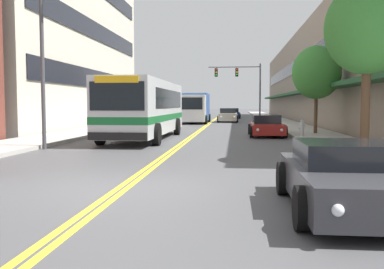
# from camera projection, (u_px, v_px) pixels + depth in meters

# --- Properties ---
(ground_plane) EXTENTS (240.00, 240.00, 0.00)m
(ground_plane) POSITION_uv_depth(u_px,v_px,m) (212.00, 121.00, 46.19)
(ground_plane) COLOR #4C4C4F
(sidewalk_left) EXTENTS (3.01, 106.00, 0.16)m
(sidewalk_left) POSITION_uv_depth(u_px,v_px,m) (149.00, 120.00, 46.88)
(sidewalk_left) COLOR #B2ADA5
(sidewalk_left) RESTS_ON ground_plane
(sidewalk_right) EXTENTS (3.01, 106.00, 0.16)m
(sidewalk_right) POSITION_uv_depth(u_px,v_px,m) (278.00, 121.00, 45.48)
(sidewalk_right) COLOR #B2ADA5
(sidewalk_right) RESTS_ON ground_plane
(centre_line) EXTENTS (0.34, 106.00, 0.01)m
(centre_line) POSITION_uv_depth(u_px,v_px,m) (212.00, 121.00, 46.19)
(centre_line) COLOR yellow
(centre_line) RESTS_ON ground_plane
(storefront_row_right) EXTENTS (9.10, 68.00, 9.36)m
(storefront_row_right) POSITION_uv_depth(u_px,v_px,m) (334.00, 77.00, 44.59)
(storefront_row_right) COLOR gray
(storefront_row_right) RESTS_ON ground_plane
(city_bus) EXTENTS (2.87, 11.07, 3.01)m
(city_bus) POSITION_uv_depth(u_px,v_px,m) (146.00, 107.00, 22.75)
(city_bus) COLOR silver
(city_bus) RESTS_ON ground_plane
(car_white_parked_left_near) EXTENTS (2.20, 4.63, 1.39)m
(car_white_parked_left_near) POSITION_uv_depth(u_px,v_px,m) (153.00, 118.00, 35.97)
(car_white_parked_left_near) COLOR white
(car_white_parked_left_near) RESTS_ON ground_plane
(car_dark_grey_parked_right_foreground) EXTENTS (2.17, 4.20, 1.18)m
(car_dark_grey_parked_right_foreground) POSITION_uv_depth(u_px,v_px,m) (349.00, 178.00, 7.31)
(car_dark_grey_parked_right_foreground) COLOR #38383D
(car_dark_grey_parked_right_foreground) RESTS_ON ground_plane
(car_red_parked_right_mid) EXTENTS (2.03, 4.62, 1.21)m
(car_red_parked_right_mid) POSITION_uv_depth(u_px,v_px,m) (267.00, 126.00, 24.73)
(car_red_parked_right_mid) COLOR maroon
(car_red_parked_right_mid) RESTS_ON ground_plane
(car_navy_moving_lead) EXTENTS (2.07, 4.15, 1.33)m
(car_navy_moving_lead) POSITION_uv_depth(u_px,v_px,m) (233.00, 114.00, 56.02)
(car_navy_moving_lead) COLOR #19234C
(car_navy_moving_lead) RESTS_ON ground_plane
(car_black_moving_second) EXTENTS (2.13, 4.69, 1.25)m
(car_black_moving_second) POSITION_uv_depth(u_px,v_px,m) (230.00, 113.00, 62.67)
(car_black_moving_second) COLOR black
(car_black_moving_second) RESTS_ON ground_plane
(car_champagne_moving_third) EXTENTS (2.11, 4.55, 1.43)m
(car_champagne_moving_third) POSITION_uv_depth(u_px,v_px,m) (228.00, 116.00, 44.39)
(car_champagne_moving_third) COLOR beige
(car_champagne_moving_third) RESTS_ON ground_plane
(box_truck) EXTENTS (2.81, 7.16, 2.90)m
(box_truck) POSITION_uv_depth(u_px,v_px,m) (195.00, 107.00, 41.66)
(box_truck) COLOR white
(box_truck) RESTS_ON ground_plane
(traffic_signal_mast) EXTENTS (5.85, 0.38, 6.35)m
(traffic_signal_mast) POSITION_uv_depth(u_px,v_px,m) (242.00, 80.00, 47.65)
(traffic_signal_mast) COLOR #47474C
(traffic_signal_mast) RESTS_ON ground_plane
(street_lamp_left_near) EXTENTS (2.32, 0.28, 8.35)m
(street_lamp_left_near) POSITION_uv_depth(u_px,v_px,m) (49.00, 26.00, 17.05)
(street_lamp_left_near) COLOR #47474C
(street_lamp_left_near) RESTS_ON ground_plane
(street_tree_right_near) EXTENTS (2.64, 2.64, 5.51)m
(street_tree_right_near) POSITION_uv_depth(u_px,v_px,m) (368.00, 28.00, 13.30)
(street_tree_right_near) COLOR brown
(street_tree_right_near) RESTS_ON sidewalk_right
(street_tree_right_mid) EXTENTS (2.79, 2.79, 5.04)m
(street_tree_right_mid) POSITION_uv_depth(u_px,v_px,m) (317.00, 72.00, 24.56)
(street_tree_right_mid) COLOR brown
(street_tree_right_mid) RESTS_ON sidewalk_right
(fire_hydrant) EXTENTS (0.30, 0.22, 0.88)m
(fire_hydrant) POSITION_uv_depth(u_px,v_px,m) (302.00, 128.00, 22.44)
(fire_hydrant) COLOR #B7B7BC
(fire_hydrant) RESTS_ON sidewalk_right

